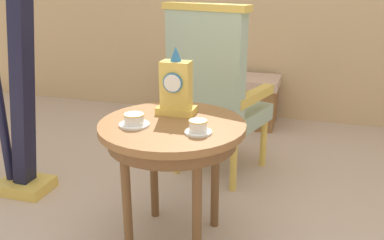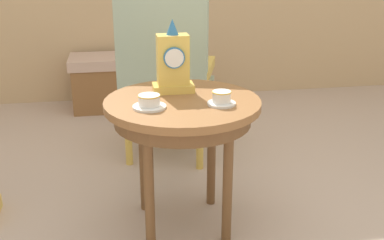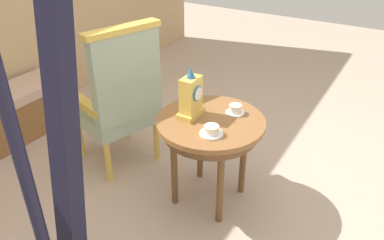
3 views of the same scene
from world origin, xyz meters
TOP-DOWN VIEW (x-y plane):
  - ground_plane at (0.00, 0.00)m, footprint 10.00×10.00m
  - side_table at (-0.02, 0.09)m, footprint 0.70×0.70m
  - teacup_left at (-0.18, -0.00)m, footprint 0.14×0.14m
  - teacup_right at (0.13, -0.01)m, footprint 0.12×0.12m
  - mantel_clock at (-0.05, 0.22)m, footprint 0.19×0.11m
  - armchair at (-0.01, 0.86)m, footprint 0.67×0.67m
  - harp at (-1.06, 0.30)m, footprint 0.40×0.24m
  - window_bench at (-0.18, 1.95)m, footprint 0.98×0.40m

SIDE VIEW (x-z plane):
  - ground_plane at x=0.00m, z-range 0.00..0.00m
  - window_bench at x=-0.18m, z-range 0.00..0.44m
  - side_table at x=-0.02m, z-range 0.24..0.88m
  - armchair at x=-0.01m, z-range 0.02..1.16m
  - teacup_left at x=-0.18m, z-range 0.63..0.69m
  - teacup_right at x=0.13m, z-range 0.63..0.69m
  - harp at x=-1.06m, z-range -0.17..1.66m
  - mantel_clock at x=-0.05m, z-range 0.60..0.94m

